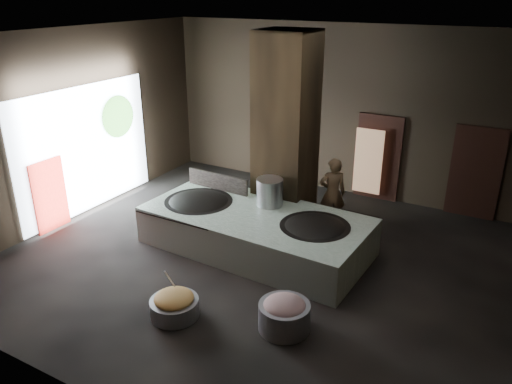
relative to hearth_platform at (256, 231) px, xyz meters
The scene contains 27 objects.
floor 0.66m from the hearth_platform, 57.55° to the right, with size 10.00×9.00×0.10m, color black.
ceiling 4.16m from the hearth_platform, 57.55° to the right, with size 10.00×9.00×0.10m, color black.
back_wall 4.55m from the hearth_platform, 86.61° to the left, with size 10.00×0.10×4.50m, color black.
front_wall 5.27m from the hearth_platform, 87.14° to the right, with size 10.00×0.10×4.50m, color black.
left_wall 5.16m from the hearth_platform, behind, with size 0.10×9.00×4.50m, color black.
pillar 2.38m from the hearth_platform, 92.02° to the left, with size 1.20×1.20×4.50m, color black.
hearth_platform is the anchor object (origin of this frame).
platform_cap 0.40m from the hearth_platform, ahead, with size 4.71×2.26×0.03m, color black.
wok_left 1.49m from the hearth_platform, behind, with size 1.52×1.52×0.42m, color black.
wok_left_rim 1.51m from the hearth_platform, behind, with size 1.55×1.55×0.05m, color black.
wok_right 1.39m from the hearth_platform, ahead, with size 1.41×1.41×0.40m, color black.
wok_right_rim 1.41m from the hearth_platform, ahead, with size 1.44×1.44×0.05m, color black.
stock_pot 0.90m from the hearth_platform, 84.81° to the left, with size 0.59×0.59×0.63m, color #A0A1A7.
splash_guard 1.74m from the hearth_platform, 152.65° to the left, with size 1.67×0.06×0.42m, color black.
cook 2.13m from the hearth_platform, 59.83° to the left, with size 0.63×0.40×1.72m, color brown.
veg_basin 2.83m from the hearth_platform, 90.91° to the right, with size 0.85×0.85×0.31m, color gray.
veg_fill 2.81m from the hearth_platform, 90.91° to the right, with size 0.70×0.70×0.21m, color #ADB256.
ladle 2.67m from the hearth_platform, 94.18° to the right, with size 0.03×0.03×0.67m, color #A0A1A7.
meat_basin 2.85m from the hearth_platform, 51.19° to the right, with size 0.87×0.87×0.47m, color gray.
meat_fill 2.84m from the hearth_platform, 51.19° to the right, with size 0.72×0.72×0.27m, color #A26167.
doorway_near 4.37m from the hearth_platform, 70.40° to the left, with size 1.18×0.08×2.38m, color black.
doorway_near_glow 4.13m from the hearth_platform, 72.30° to the left, with size 0.74×0.04×1.76m, color #8C6647.
doorway_far 5.64m from the hearth_platform, 46.56° to the left, with size 1.18×0.08×2.38m, color black.
doorway_far_glow 5.90m from the hearth_platform, 45.41° to the left, with size 0.77×0.04×1.83m, color #8C6647.
left_opening 4.85m from the hearth_platform, behind, with size 0.04×4.20×3.10m, color white.
pavilion_sliver 4.89m from the hearth_platform, 162.19° to the right, with size 0.05×0.90×1.70m, color maroon.
tree_silhouette 5.02m from the hearth_platform, 168.79° to the left, with size 0.28×1.10×1.10m, color #194714.
Camera 1 is at (4.47, -8.07, 5.32)m, focal length 35.00 mm.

